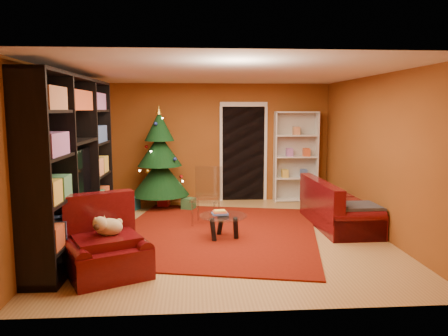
{
  "coord_description": "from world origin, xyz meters",
  "views": [
    {
      "loc": [
        -0.52,
        -6.92,
        2.03
      ],
      "look_at": [
        0.0,
        0.4,
        1.05
      ],
      "focal_mm": 35.0,
      "sensor_mm": 36.0,
      "label": 1
    }
  ],
  "objects": [
    {
      "name": "acrylic_chair",
      "position": [
        -0.31,
        0.62,
        0.47
      ],
      "size": [
        0.6,
        0.63,
        0.93
      ],
      "primitive_type": null,
      "rotation": [
        0.0,
        0.0,
        -0.27
      ],
      "color": "#66605B",
      "rests_on": "rug"
    },
    {
      "name": "dog",
      "position": [
        -1.57,
        -1.56,
        0.59
      ],
      "size": [
        0.49,
        0.44,
        0.26
      ],
      "primitive_type": null,
      "rotation": [
        0.0,
        0.0,
        0.45
      ],
      "color": "beige",
      "rests_on": "armchair"
    },
    {
      "name": "gift_box_teal",
      "position": [
        -1.8,
        1.96,
        0.15
      ],
      "size": [
        0.37,
        0.37,
        0.29
      ],
      "primitive_type": "cube",
      "rotation": [
        0.0,
        0.0,
        -0.33
      ],
      "color": "#13566E",
      "rests_on": "floor"
    },
    {
      "name": "wall_left",
      "position": [
        -2.52,
        0.0,
        1.3
      ],
      "size": [
        0.05,
        5.5,
        2.6
      ],
      "primitive_type": "cube",
      "color": "brown",
      "rests_on": "ground"
    },
    {
      "name": "white_bookshelf",
      "position": [
        1.75,
        2.57,
        0.99
      ],
      "size": [
        0.96,
        0.37,
        2.04
      ],
      "primitive_type": null,
      "rotation": [
        0.0,
        0.0,
        -0.03
      ],
      "color": "white",
      "rests_on": "floor"
    },
    {
      "name": "gift_box_green",
      "position": [
        -0.62,
        1.86,
        0.12
      ],
      "size": [
        0.32,
        0.32,
        0.24
      ],
      "primitive_type": "cube",
      "rotation": [
        0.0,
        0.0,
        -0.42
      ],
      "color": "#2A5F33",
      "rests_on": "floor"
    },
    {
      "name": "armchair",
      "position": [
        -1.6,
        -1.62,
        0.39
      ],
      "size": [
        1.35,
        1.35,
        0.79
      ],
      "primitive_type": null,
      "rotation": [
        0.0,
        0.0,
        0.45
      ],
      "color": "#44070B",
      "rests_on": "rug"
    },
    {
      "name": "rug",
      "position": [
        -0.15,
        0.09,
        0.01
      ],
      "size": [
        3.96,
        4.37,
        0.02
      ],
      "primitive_type": "cube",
      "rotation": [
        0.0,
        0.0,
        -0.21
      ],
      "color": "#671308",
      "rests_on": "floor"
    },
    {
      "name": "wall_back",
      "position": [
        0.0,
        2.77,
        1.3
      ],
      "size": [
        5.0,
        0.05,
        2.6
      ],
      "primitive_type": "cube",
      "color": "brown",
      "rests_on": "ground"
    },
    {
      "name": "wall_right",
      "position": [
        2.52,
        0.0,
        1.3
      ],
      "size": [
        0.05,
        5.5,
        2.6
      ],
      "primitive_type": "cube",
      "color": "brown",
      "rests_on": "ground"
    },
    {
      "name": "ceiling",
      "position": [
        0.0,
        0.0,
        2.62
      ],
      "size": [
        5.0,
        5.5,
        0.05
      ],
      "primitive_type": "cube",
      "color": "silver",
      "rests_on": "wall_back"
    },
    {
      "name": "christmas_tree",
      "position": [
        -1.21,
        2.15,
        1.04
      ],
      "size": [
        1.54,
        1.54,
        2.15
      ],
      "primitive_type": null,
      "rotation": [
        0.0,
        0.0,
        0.34
      ],
      "color": "black",
      "rests_on": "floor"
    },
    {
      "name": "media_unit",
      "position": [
        -2.27,
        -0.5,
        1.25
      ],
      "size": [
        0.56,
        3.27,
        2.5
      ],
      "primitive_type": null,
      "rotation": [
        0.0,
        0.0,
        -0.02
      ],
      "color": "black",
      "rests_on": "floor"
    },
    {
      "name": "floor",
      "position": [
        0.0,
        0.0,
        -0.03
      ],
      "size": [
        5.0,
        5.5,
        0.05
      ],
      "primitive_type": "cube",
      "color": "#A77A44",
      "rests_on": "ground"
    },
    {
      "name": "coffee_table",
      "position": [
        -0.06,
        -0.23,
        0.2
      ],
      "size": [
        0.85,
        0.85,
        0.47
      ],
      "primitive_type": null,
      "rotation": [
        0.0,
        0.0,
        0.13
      ],
      "color": "gray",
      "rests_on": "rug"
    },
    {
      "name": "sofa",
      "position": [
        2.02,
        0.39,
        0.42
      ],
      "size": [
        0.91,
        1.95,
        0.83
      ],
      "primitive_type": null,
      "rotation": [
        0.0,
        0.0,
        1.59
      ],
      "color": "#44070B",
      "rests_on": "rug"
    },
    {
      "name": "doorway",
      "position": [
        0.6,
        2.73,
        1.05
      ],
      "size": [
        1.06,
        0.6,
        2.16
      ],
      "primitive_type": null,
      "color": "black",
      "rests_on": "floor"
    },
    {
      "name": "gift_box_red",
      "position": [
        -1.15,
        2.15,
        0.11
      ],
      "size": [
        0.26,
        0.26,
        0.22
      ],
      "primitive_type": "cube",
      "rotation": [
        0.0,
        0.0,
        -0.21
      ],
      "color": "maroon",
      "rests_on": "floor"
    }
  ]
}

